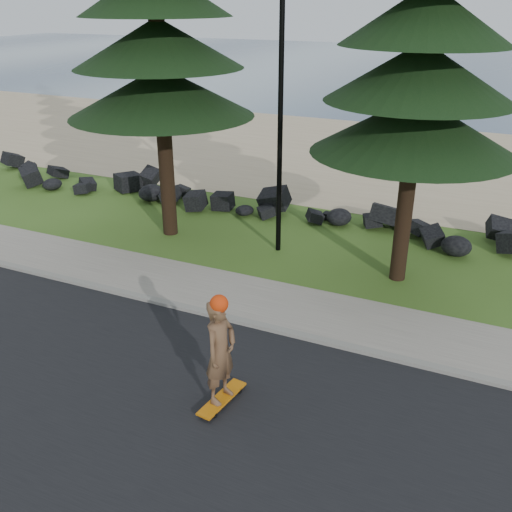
{
  "coord_description": "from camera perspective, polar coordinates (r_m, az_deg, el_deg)",
  "views": [
    {
      "loc": [
        5.63,
        -10.72,
        6.68
      ],
      "look_at": [
        0.76,
        0.0,
        1.28
      ],
      "focal_mm": 40.0,
      "sensor_mm": 36.0,
      "label": 1
    }
  ],
  "objects": [
    {
      "name": "seawall_boulders",
      "position": [
        18.51,
        5.06,
        3.4
      ],
      "size": [
        60.0,
        2.4,
        1.1
      ],
      "primitive_type": null,
      "color": "black",
      "rests_on": "ground"
    },
    {
      "name": "beach_sand",
      "position": [
        26.69,
        11.64,
        9.67
      ],
      "size": [
        160.0,
        15.0,
        0.01
      ],
      "primitive_type": "cube",
      "color": "tan",
      "rests_on": "ground"
    },
    {
      "name": "road",
      "position": [
        10.72,
        -14.24,
        -14.75
      ],
      "size": [
        160.0,
        7.0,
        0.02
      ],
      "primitive_type": "cube",
      "color": "black",
      "rests_on": "ground"
    },
    {
      "name": "skateboarder",
      "position": [
        9.94,
        -3.56,
        -9.58
      ],
      "size": [
        0.56,
        1.2,
        2.19
      ],
      "rotation": [
        0.0,
        0.0,
        1.44
      ],
      "color": "#C66B0B",
      "rests_on": "ground"
    },
    {
      "name": "ocean",
      "position": [
        62.34,
        20.04,
        17.12
      ],
      "size": [
        160.0,
        58.0,
        0.01
      ],
      "primitive_type": "cube",
      "color": "#38506C",
      "rests_on": "ground"
    },
    {
      "name": "sidewalk",
      "position": [
        13.97,
        -2.49,
        -3.77
      ],
      "size": [
        160.0,
        2.0,
        0.08
      ],
      "primitive_type": "cube",
      "color": "slate",
      "rests_on": "ground"
    },
    {
      "name": "kerb",
      "position": [
        13.12,
        -4.66,
        -5.8
      ],
      "size": [
        160.0,
        0.2,
        0.1
      ],
      "primitive_type": "cube",
      "color": "gray",
      "rests_on": "ground"
    },
    {
      "name": "lamp_post",
      "position": [
        15.23,
        2.48,
        15.01
      ],
      "size": [
        0.25,
        0.14,
        8.14
      ],
      "color": "black",
      "rests_on": "ground"
    },
    {
      "name": "ground",
      "position": [
        13.83,
        -2.86,
        -4.27
      ],
      "size": [
        160.0,
        160.0,
        0.0
      ],
      "primitive_type": "plane",
      "color": "#3C5D1D",
      "rests_on": "ground"
    }
  ]
}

